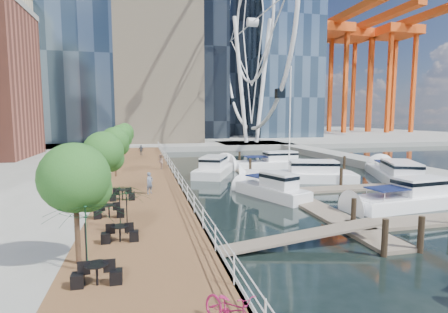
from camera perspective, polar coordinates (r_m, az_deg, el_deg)
name	(u,v)px	position (r m, az deg, el deg)	size (l,w,h in m)	color
ground	(291,222)	(22.54, 10.93, -10.46)	(520.00, 520.00, 0.00)	black
boardwalk	(142,179)	(35.15, -13.18, -3.55)	(6.00, 60.00, 1.00)	brown
seawall	(173,177)	(35.27, -8.29, -3.41)	(0.25, 60.00, 1.00)	#595954
land_far	(168,134)	(122.11, -9.07, 3.59)	(200.00, 114.00, 1.00)	gray
breakwater	(370,163)	(49.44, 22.70, -1.01)	(4.00, 60.00, 1.00)	gray
pier	(251,145)	(75.45, 4.49, 1.90)	(14.00, 12.00, 1.00)	gray
railing	(172,167)	(35.10, -8.48, -1.76)	(0.10, 60.00, 1.05)	white
floating_docks	(326,181)	(34.63, 16.25, -3.80)	(16.00, 34.00, 2.60)	#6D6051
ferris_wheel	(252,23)	(77.67, 4.66, 20.94)	(5.80, 45.60, 47.80)	white
port_cranes	(356,80)	(139.08, 20.68, 11.65)	(40.00, 52.00, 38.00)	#D84C14
street_trees	(115,141)	(33.79, -17.42, 2.40)	(2.60, 42.60, 4.60)	#3F2B1C
cafe_tables	(114,221)	(18.42, -17.52, -10.06)	(2.50, 13.70, 0.74)	black
yacht_foreground	(409,208)	(28.77, 27.92, -7.38)	(2.66, 9.91, 2.15)	white
bicycle	(230,309)	(10.00, 1.07, -23.65)	(0.67, 1.92, 1.01)	#991648
pedestrian_near	(150,183)	(25.79, -12.05, -4.25)	(0.57, 0.37, 1.56)	slate
pedestrian_mid	(160,162)	(37.46, -10.36, -0.88)	(0.76, 0.59, 1.57)	gray
pedestrian_far	(141,150)	(51.84, -13.36, 1.04)	(0.88, 0.37, 1.51)	#31363D
moored_yachts	(307,182)	(35.94, 13.47, -4.14)	(25.29, 37.65, 11.50)	white
cafe_seating	(109,220)	(15.84, -18.33, -9.84)	(4.35, 7.96, 2.55)	#0F371E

